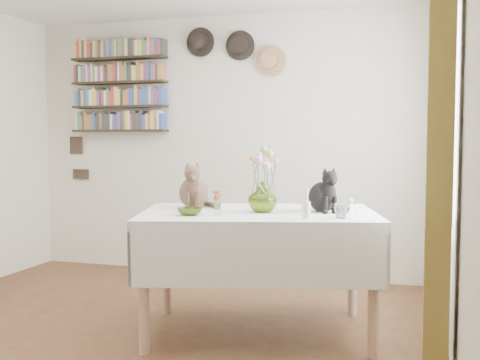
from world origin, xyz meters
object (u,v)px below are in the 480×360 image
(dining_table, at_px, (258,242))
(tabby_cat, at_px, (194,184))
(flower_vase, at_px, (263,197))
(black_cat, at_px, (322,189))
(bookshelf_unit, at_px, (119,86))

(dining_table, xyz_separation_m, tabby_cat, (-0.50, 0.08, 0.37))
(dining_table, bearing_deg, flower_vase, -36.44)
(dining_table, bearing_deg, black_cat, 18.06)
(dining_table, distance_m, tabby_cat, 0.63)
(black_cat, relative_size, flower_vase, 1.50)
(tabby_cat, bearing_deg, dining_table, -26.56)
(tabby_cat, distance_m, black_cat, 0.91)
(black_cat, height_order, bookshelf_unit, bookshelf_unit)
(black_cat, bearing_deg, dining_table, 164.12)
(black_cat, bearing_deg, flower_vase, 169.17)
(dining_table, distance_m, flower_vase, 0.31)
(bookshelf_unit, bearing_deg, black_cat, -32.56)
(black_cat, bearing_deg, tabby_cat, 149.15)
(bookshelf_unit, bearing_deg, dining_table, -40.31)
(flower_vase, bearing_deg, dining_table, 143.56)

